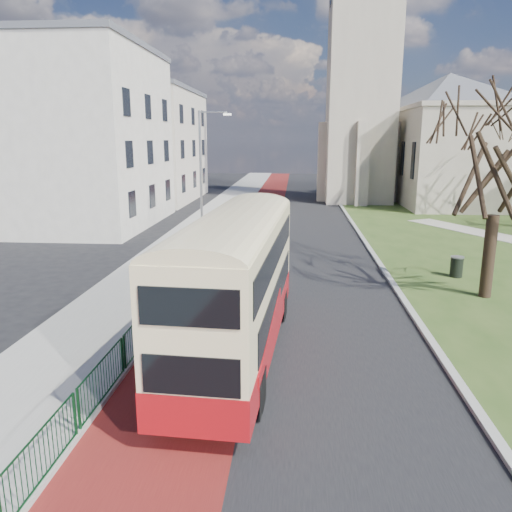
# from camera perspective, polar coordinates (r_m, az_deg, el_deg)

# --- Properties ---
(ground) EXTENTS (160.00, 160.00, 0.00)m
(ground) POSITION_cam_1_polar(r_m,az_deg,el_deg) (15.93, -2.00, -10.32)
(ground) COLOR black
(ground) RESTS_ON ground
(road_carriageway) EXTENTS (9.00, 120.00, 0.01)m
(road_carriageway) POSITION_cam_1_polar(r_m,az_deg,el_deg) (35.08, 4.14, 2.77)
(road_carriageway) COLOR black
(road_carriageway) RESTS_ON ground
(bus_lane) EXTENTS (3.40, 120.00, 0.01)m
(bus_lane) POSITION_cam_1_polar(r_m,az_deg,el_deg) (35.20, -0.26, 2.84)
(bus_lane) COLOR #591414
(bus_lane) RESTS_ON ground
(pavement_west) EXTENTS (4.00, 120.00, 0.12)m
(pavement_west) POSITION_cam_1_polar(r_m,az_deg,el_deg) (35.70, -6.36, 3.00)
(pavement_west) COLOR gray
(pavement_west) RESTS_ON ground
(kerb_west) EXTENTS (0.25, 120.00, 0.13)m
(kerb_west) POSITION_cam_1_polar(r_m,az_deg,el_deg) (35.38, -3.17, 2.97)
(kerb_west) COLOR #999993
(kerb_west) RESTS_ON ground
(kerb_east) EXTENTS (0.25, 80.00, 0.13)m
(kerb_east) POSITION_cam_1_polar(r_m,az_deg,el_deg) (37.30, 11.26, 3.27)
(kerb_east) COLOR #999993
(kerb_east) RESTS_ON ground
(pedestrian_railing) EXTENTS (0.07, 24.00, 1.12)m
(pedestrian_railing) POSITION_cam_1_polar(r_m,az_deg,el_deg) (19.94, -9.17, -3.87)
(pedestrian_railing) COLOR #0C3618
(pedestrian_railing) RESTS_ON ground
(gothic_church) EXTENTS (16.38, 18.00, 40.00)m
(gothic_church) POSITION_cam_1_polar(r_m,az_deg,el_deg) (54.04, 17.14, 19.90)
(gothic_church) COLOR gray
(gothic_church) RESTS_ON ground
(street_block_near) EXTENTS (10.30, 14.30, 13.00)m
(street_block_near) POSITION_cam_1_polar(r_m,az_deg,el_deg) (39.73, -19.23, 12.75)
(street_block_near) COLOR #BCB6A9
(street_block_near) RESTS_ON ground
(street_block_far) EXTENTS (10.30, 16.30, 11.50)m
(street_block_far) POSITION_cam_1_polar(r_m,az_deg,el_deg) (54.80, -12.40, 12.32)
(street_block_far) COLOR beige
(street_block_far) RESTS_ON ground
(streetlamp) EXTENTS (2.13, 0.18, 8.00)m
(streetlamp) POSITION_cam_1_polar(r_m,az_deg,el_deg) (33.10, -6.09, 10.11)
(streetlamp) COLOR gray
(streetlamp) RESTS_ON pavement_west
(bus) EXTENTS (2.95, 10.17, 4.20)m
(bus) POSITION_cam_1_polar(r_m,az_deg,el_deg) (14.50, -2.23, -2.65)
(bus) COLOR maroon
(bus) RESTS_ON ground
(winter_tree_near) EXTENTS (7.06, 7.06, 8.70)m
(winter_tree_near) POSITION_cam_1_polar(r_m,az_deg,el_deg) (21.74, 26.19, 11.13)
(winter_tree_near) COLOR black
(winter_tree_near) RESTS_ON grass_green
(litter_bin) EXTENTS (0.71, 0.71, 0.98)m
(litter_bin) POSITION_cam_1_polar(r_m,az_deg,el_deg) (25.17, 21.95, -1.13)
(litter_bin) COLOR black
(litter_bin) RESTS_ON grass_green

